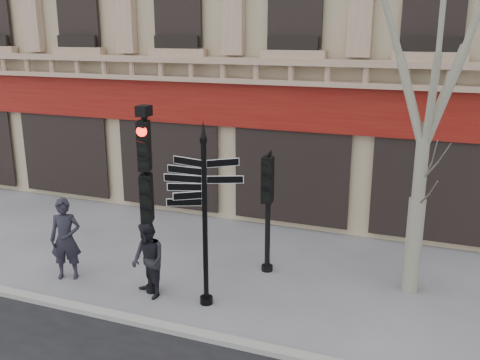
% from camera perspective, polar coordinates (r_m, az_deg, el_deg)
% --- Properties ---
extents(ground, '(80.00, 80.00, 0.00)m').
position_cam_1_polar(ground, '(11.80, -1.52, -13.05)').
color(ground, slate).
rests_on(ground, ground).
extents(kerb, '(80.00, 0.25, 0.12)m').
position_cam_1_polar(kerb, '(10.67, -4.55, -16.10)').
color(kerb, gray).
rests_on(kerb, ground).
extents(fingerpost, '(2.01, 2.01, 3.98)m').
position_cam_1_polar(fingerpost, '(10.81, -3.84, -0.44)').
color(fingerpost, black).
rests_on(fingerpost, ground).
extents(traffic_signal_main, '(0.55, 0.47, 4.19)m').
position_cam_1_polar(traffic_signal_main, '(11.49, -9.88, 0.18)').
color(traffic_signal_main, black).
rests_on(traffic_signal_main, ground).
extents(traffic_signal_secondary, '(0.52, 0.40, 2.87)m').
position_cam_1_polar(traffic_signal_secondary, '(12.56, 3.02, -1.33)').
color(traffic_signal_secondary, black).
rests_on(traffic_signal_secondary, ground).
extents(plane_tree, '(3.19, 3.19, 8.47)m').
position_cam_1_polar(plane_tree, '(11.58, 20.09, 16.12)').
color(plane_tree, gray).
rests_on(plane_tree, ground).
extents(pedestrian_a, '(0.84, 0.71, 1.96)m').
position_cam_1_polar(pedestrian_a, '(13.17, -18.10, -6.01)').
color(pedestrian_a, black).
rests_on(pedestrian_a, ground).
extents(pedestrian_b, '(1.05, 0.99, 1.70)m').
position_cam_1_polar(pedestrian_b, '(11.91, -9.77, -8.44)').
color(pedestrian_b, black).
rests_on(pedestrian_b, ground).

